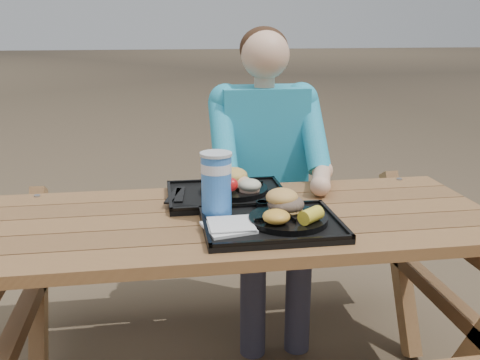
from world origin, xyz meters
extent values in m
cube|color=black|center=(0.08, -0.14, 0.76)|extent=(0.45, 0.35, 0.02)
cube|color=black|center=(-0.02, 0.20, 0.76)|extent=(0.45, 0.35, 0.02)
cylinder|color=black|center=(0.14, -0.14, 0.78)|extent=(0.26, 0.26, 0.02)
cylinder|color=black|center=(0.01, 0.21, 0.78)|extent=(0.26, 0.26, 0.02)
cube|color=silver|center=(-0.06, -0.17, 0.78)|extent=(0.18, 0.18, 0.02)
cylinder|color=blue|center=(-0.09, -0.03, 0.87)|extent=(0.10, 0.10, 0.21)
cylinder|color=black|center=(0.08, 0.00, 0.78)|extent=(0.05, 0.05, 0.03)
cylinder|color=gold|center=(0.15, -0.01, 0.79)|extent=(0.05, 0.05, 0.03)
ellipsoid|color=gold|center=(0.09, -0.20, 0.81)|extent=(0.09, 0.09, 0.04)
cube|color=black|center=(-0.20, 0.20, 0.77)|extent=(0.05, 0.18, 0.01)
ellipsoid|color=#4C190F|center=(-0.05, 0.15, 0.81)|extent=(0.09, 0.09, 0.04)
ellipsoid|color=beige|center=(0.06, 0.15, 0.81)|extent=(0.09, 0.09, 0.05)
camera|label=1|loc=(-0.27, -1.75, 1.40)|focal=40.00mm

